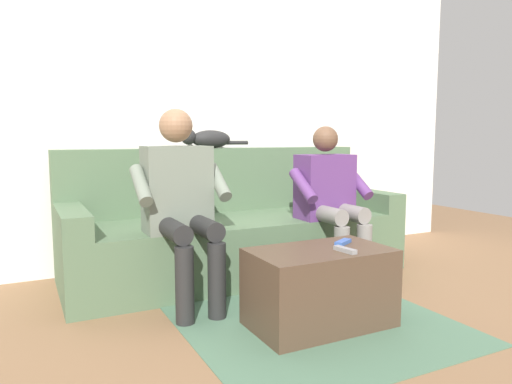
{
  "coord_description": "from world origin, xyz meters",
  "views": [
    {
      "loc": [
        1.35,
        2.9,
        0.97
      ],
      "look_at": [
        0.0,
        0.21,
        0.62
      ],
      "focal_mm": 33.11,
      "sensor_mm": 36.0,
      "label": 1
    }
  ],
  "objects_px": {
    "person_left_seated": "(330,195)",
    "remote_gray": "(345,250)",
    "person_right_seated": "(181,197)",
    "remote_blue": "(343,242)",
    "couch": "(233,231)",
    "cat_on_backrest": "(207,139)",
    "coffee_table": "(320,288)"
  },
  "relations": [
    {
      "from": "person_left_seated",
      "to": "remote_gray",
      "type": "relative_size",
      "value": 7.8
    },
    {
      "from": "coffee_table",
      "to": "remote_blue",
      "type": "distance_m",
      "value": 0.28
    },
    {
      "from": "couch",
      "to": "coffee_table",
      "type": "relative_size",
      "value": 3.27
    },
    {
      "from": "coffee_table",
      "to": "remote_gray",
      "type": "distance_m",
      "value": 0.25
    },
    {
      "from": "cat_on_backrest",
      "to": "remote_gray",
      "type": "relative_size",
      "value": 3.99
    },
    {
      "from": "couch",
      "to": "cat_on_backrest",
      "type": "height_order",
      "value": "cat_on_backrest"
    },
    {
      "from": "coffee_table",
      "to": "remote_gray",
      "type": "height_order",
      "value": "remote_gray"
    },
    {
      "from": "person_left_seated",
      "to": "remote_gray",
      "type": "bearing_deg",
      "value": 59.33
    },
    {
      "from": "person_right_seated",
      "to": "remote_gray",
      "type": "xyz_separation_m",
      "value": [
        -0.6,
        0.75,
        -0.21
      ]
    },
    {
      "from": "person_right_seated",
      "to": "remote_gray",
      "type": "distance_m",
      "value": 0.99
    },
    {
      "from": "person_right_seated",
      "to": "cat_on_backrest",
      "type": "relative_size",
      "value": 2.12
    },
    {
      "from": "coffee_table",
      "to": "remote_gray",
      "type": "bearing_deg",
      "value": 126.88
    },
    {
      "from": "person_right_seated",
      "to": "remote_blue",
      "type": "height_order",
      "value": "person_right_seated"
    },
    {
      "from": "person_left_seated",
      "to": "person_right_seated",
      "type": "bearing_deg",
      "value": 0.32
    },
    {
      "from": "cat_on_backrest",
      "to": "remote_blue",
      "type": "height_order",
      "value": "cat_on_backrest"
    },
    {
      "from": "person_right_seated",
      "to": "cat_on_backrest",
      "type": "bearing_deg",
      "value": -121.26
    },
    {
      "from": "couch",
      "to": "remote_blue",
      "type": "relative_size",
      "value": 18.11
    },
    {
      "from": "remote_gray",
      "to": "person_left_seated",
      "type": "bearing_deg",
      "value": -37.97
    },
    {
      "from": "person_left_seated",
      "to": "cat_on_backrest",
      "type": "distance_m",
      "value": 1.02
    },
    {
      "from": "couch",
      "to": "remote_blue",
      "type": "height_order",
      "value": "couch"
    },
    {
      "from": "remote_blue",
      "to": "couch",
      "type": "bearing_deg",
      "value": -109.96
    },
    {
      "from": "cat_on_backrest",
      "to": "coffee_table",
      "type": "bearing_deg",
      "value": 93.71
    },
    {
      "from": "coffee_table",
      "to": "remote_gray",
      "type": "relative_size",
      "value": 5.35
    },
    {
      "from": "couch",
      "to": "person_right_seated",
      "type": "height_order",
      "value": "person_right_seated"
    },
    {
      "from": "remote_gray",
      "to": "remote_blue",
      "type": "height_order",
      "value": "remote_gray"
    },
    {
      "from": "cat_on_backrest",
      "to": "person_left_seated",
      "type": "bearing_deg",
      "value": 130.7
    },
    {
      "from": "couch",
      "to": "person_right_seated",
      "type": "xyz_separation_m",
      "value": [
        0.53,
        0.45,
        0.33
      ]
    },
    {
      "from": "coffee_table",
      "to": "person_left_seated",
      "type": "height_order",
      "value": "person_left_seated"
    },
    {
      "from": "couch",
      "to": "coffee_table",
      "type": "distance_m",
      "value": 1.1
    },
    {
      "from": "remote_gray",
      "to": "person_right_seated",
      "type": "bearing_deg",
      "value": 31.49
    },
    {
      "from": "person_left_seated",
      "to": "cat_on_backrest",
      "type": "relative_size",
      "value": 1.95
    },
    {
      "from": "coffee_table",
      "to": "remote_blue",
      "type": "bearing_deg",
      "value": -165.85
    }
  ]
}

